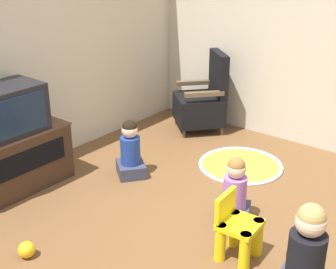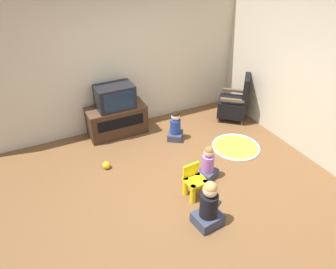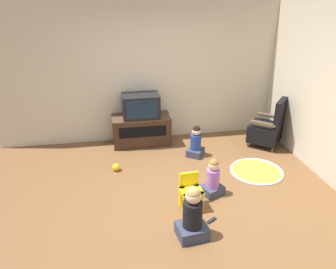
# 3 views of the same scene
# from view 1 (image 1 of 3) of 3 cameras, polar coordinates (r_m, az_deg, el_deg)

# --- Properties ---
(ground_plane) EXTENTS (30.00, 30.00, 0.00)m
(ground_plane) POSITION_cam_1_polar(r_m,az_deg,el_deg) (3.64, 4.24, -14.13)
(ground_plane) COLOR brown
(tv_cabinet) EXTENTS (1.11, 0.51, 0.57)m
(tv_cabinet) POSITION_cam_1_polar(r_m,az_deg,el_deg) (4.55, -18.78, -2.99)
(tv_cabinet) COLOR #382316
(tv_cabinet) RESTS_ON ground_plane
(television) EXTENTS (0.69, 0.46, 0.43)m
(television) POSITION_cam_1_polar(r_m,az_deg,el_deg) (4.36, -19.46, 2.76)
(television) COLOR black
(television) RESTS_ON tv_cabinet
(black_armchair) EXTENTS (0.77, 0.76, 0.95)m
(black_armchair) POSITION_cam_1_polar(r_m,az_deg,el_deg) (5.69, 4.26, 4.05)
(black_armchair) COLOR brown
(black_armchair) RESTS_ON ground_plane
(yellow_kid_chair) EXTENTS (0.31, 0.30, 0.50)m
(yellow_kid_chair) POSITION_cam_1_polar(r_m,az_deg,el_deg) (3.51, 8.43, -11.58)
(yellow_kid_chair) COLOR yellow
(yellow_kid_chair) RESTS_ON ground_plane
(play_mat) EXTENTS (0.87, 0.87, 0.04)m
(play_mat) POSITION_cam_1_polar(r_m,az_deg,el_deg) (4.92, 8.84, -3.72)
(play_mat) COLOR gold
(play_mat) RESTS_ON ground_plane
(child_watching_left) EXTENTS (0.40, 0.36, 0.71)m
(child_watching_left) POSITION_cam_1_polar(r_m,az_deg,el_deg) (3.17, 16.42, -14.46)
(child_watching_left) COLOR #33384C
(child_watching_left) RESTS_ON ground_plane
(child_watching_center) EXTENTS (0.37, 0.36, 0.58)m
(child_watching_center) POSITION_cam_1_polar(r_m,az_deg,el_deg) (3.89, 8.12, -7.21)
(child_watching_center) COLOR #33384C
(child_watching_center) RESTS_ON ground_plane
(child_watching_right) EXTENTS (0.38, 0.39, 0.58)m
(child_watching_right) POSITION_cam_1_polar(r_m,az_deg,el_deg) (4.60, -4.61, -2.12)
(child_watching_right) COLOR #33384C
(child_watching_right) RESTS_ON ground_plane
(toy_ball) EXTENTS (0.13, 0.13, 0.13)m
(toy_ball) POSITION_cam_1_polar(r_m,az_deg,el_deg) (3.70, -16.85, -13.29)
(toy_ball) COLOR yellow
(toy_ball) RESTS_ON ground_plane
(remote_control) EXTENTS (0.15, 0.12, 0.02)m
(remote_control) POSITION_cam_1_polar(r_m,az_deg,el_deg) (3.66, 14.68, -14.50)
(remote_control) COLOR black
(remote_control) RESTS_ON ground_plane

